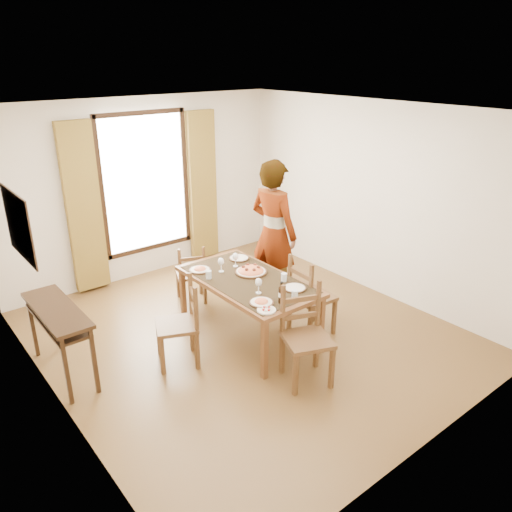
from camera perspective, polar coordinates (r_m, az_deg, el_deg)
ground at (r=6.30m, az=-1.14°, el=-8.94°), size 5.00×5.00×0.00m
room_shell at (r=5.75m, az=-2.08°, el=4.84°), size 4.60×5.10×2.74m
console_table at (r=5.66m, az=-21.75°, el=-6.58°), size 0.38×1.20×0.80m
dining_table at (r=5.99m, az=-0.93°, el=-3.19°), size 0.97×1.78×0.76m
chair_west at (r=5.62m, az=-8.70°, el=-7.86°), size 0.58×0.58×1.00m
chair_north at (r=6.97m, az=-7.43°, el=-2.22°), size 0.50×0.50×0.86m
chair_south at (r=5.30m, az=5.72°, el=-9.37°), size 0.61×0.61×1.06m
chair_east at (r=6.14m, az=6.20°, el=-4.82°), size 0.49×0.49×1.03m
man at (r=6.71m, az=2.02°, el=2.60°), size 0.89×0.72×2.01m
plate_sw at (r=5.38m, az=0.61°, el=-5.17°), size 0.27×0.27×0.05m
plate_se at (r=5.72m, az=4.44°, el=-3.52°), size 0.27×0.27×0.05m
plate_nw at (r=6.21m, az=-6.43°, el=-1.44°), size 0.27×0.27×0.05m
plate_ne at (r=6.52m, az=-1.97°, el=-0.11°), size 0.27×0.27×0.05m
pasta_platter at (r=6.10m, az=-0.59°, el=-1.51°), size 0.40×0.40×0.10m
caprese_plate at (r=5.24m, az=1.20°, el=-6.09°), size 0.20×0.20×0.04m
wine_glass_a at (r=5.58m, az=0.29°, el=-3.41°), size 0.08×0.08×0.18m
wine_glass_b at (r=6.27m, az=-2.36°, el=-0.42°), size 0.08×0.08×0.18m
wine_glass_c at (r=6.13m, az=-4.01°, el=-1.01°), size 0.08×0.08×0.18m
tumbler_a at (r=5.89m, az=3.22°, el=-2.44°), size 0.07×0.07×0.10m
tumbler_b at (r=5.98m, az=-5.43°, el=-2.12°), size 0.07×0.07×0.10m
tumbler_c at (r=5.49m, az=4.46°, el=-4.41°), size 0.07×0.07×0.10m
wine_bottle at (r=5.36m, az=2.93°, el=-4.18°), size 0.07×0.07×0.25m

